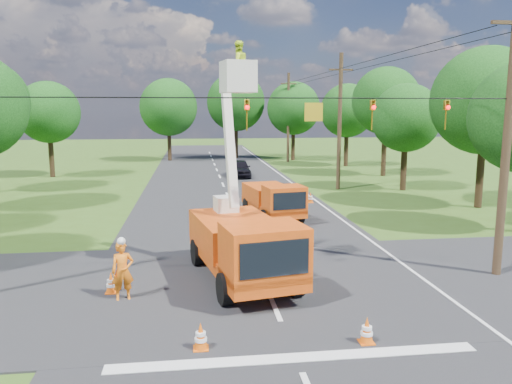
{
  "coord_description": "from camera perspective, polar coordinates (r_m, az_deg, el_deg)",
  "views": [
    {
      "loc": [
        -2.37,
        -14.13,
        5.93
      ],
      "look_at": [
        0.18,
        5.81,
        2.6
      ],
      "focal_mm": 35.0,
      "sensor_mm": 36.0,
      "label": 1
    }
  ],
  "objects": [
    {
      "name": "traffic_cone_4",
      "position": [
        17.13,
        -16.22,
        -9.96
      ],
      "size": [
        0.38,
        0.38,
        0.71
      ],
      "color": "#E65A0C",
      "rests_on": "ground"
    },
    {
      "name": "distant_car",
      "position": [
        44.36,
        -1.89,
        2.72
      ],
      "size": [
        1.92,
        4.57,
        1.54
      ],
      "primitive_type": "imported",
      "rotation": [
        0.0,
        0.0,
        -0.02
      ],
      "color": "black",
      "rests_on": "ground"
    },
    {
      "name": "tree_right_d",
      "position": [
        46.43,
        14.64,
        10.03
      ],
      "size": [
        6.0,
        6.0,
        9.7
      ],
      "color": "#382616",
      "rests_on": "ground"
    },
    {
      "name": "pole_right_near",
      "position": [
        19.47,
        26.81,
        5.98
      ],
      "size": [
        1.8,
        0.3,
        10.0
      ],
      "color": "#4C3823",
      "rests_on": "ground"
    },
    {
      "name": "traffic_cone_2",
      "position": [
        23.83,
        4.65,
        -4.15
      ],
      "size": [
        0.38,
        0.38,
        0.71
      ],
      "color": "#E65A0C",
      "rests_on": "ground"
    },
    {
      "name": "road_main",
      "position": [
        34.72,
        -3.28,
        -0.45
      ],
      "size": [
        12.0,
        100.0,
        0.06
      ],
      "primitive_type": "cube",
      "color": "black",
      "rests_on": "ground"
    },
    {
      "name": "tree_right_b",
      "position": [
        33.06,
        24.75,
        9.43
      ],
      "size": [
        6.4,
        6.4,
        9.65
      ],
      "color": "#382616",
      "rests_on": "ground"
    },
    {
      "name": "road_cross",
      "position": [
        17.35,
        1.01,
        -10.58
      ],
      "size": [
        56.0,
        10.0,
        0.07
      ],
      "primitive_type": "cube",
      "color": "black",
      "rests_on": "ground"
    },
    {
      "name": "stop_bar",
      "position": [
        12.66,
        4.59,
        -18.55
      ],
      "size": [
        9.0,
        0.45,
        0.02
      ],
      "primitive_type": "cube",
      "color": "silver",
      "rests_on": "ground"
    },
    {
      "name": "tree_far_c",
      "position": [
        59.33,
        4.31,
        9.5
      ],
      "size": [
        6.2,
        6.2,
        9.18
      ],
      "color": "#382616",
      "rests_on": "ground"
    },
    {
      "name": "pole_right_far",
      "position": [
        57.18,
        3.71,
        8.56
      ],
      "size": [
        1.8,
        0.3,
        10.0
      ],
      "color": "#4C3823",
      "rests_on": "ground"
    },
    {
      "name": "bucket_truck",
      "position": [
        17.25,
        -1.48,
        -4.77
      ],
      "size": [
        3.65,
        6.97,
        8.2
      ],
      "rotation": [
        0.0,
        0.0,
        0.19
      ],
      "color": "#E34D10",
      "rests_on": "ground"
    },
    {
      "name": "traffic_cone_0",
      "position": [
        12.96,
        -6.34,
        -16.1
      ],
      "size": [
        0.38,
        0.38,
        0.71
      ],
      "color": "#E65A0C",
      "rests_on": "ground"
    },
    {
      "name": "tree_left_f",
      "position": [
        47.78,
        -22.63,
        8.4
      ],
      "size": [
        5.4,
        5.4,
        8.4
      ],
      "color": "#382616",
      "rests_on": "ground"
    },
    {
      "name": "traffic_cone_3",
      "position": [
        26.22,
        1.76,
        -2.87
      ],
      "size": [
        0.38,
        0.38,
        0.71
      ],
      "color": "#E65A0C",
      "rests_on": "ground"
    },
    {
      "name": "tree_right_c",
      "position": [
        38.43,
        16.78,
        8.09
      ],
      "size": [
        5.0,
        5.0,
        7.83
      ],
      "color": "#382616",
      "rests_on": "ground"
    },
    {
      "name": "ground",
      "position": [
        34.72,
        -3.28,
        -0.45
      ],
      "size": [
        140.0,
        140.0,
        0.0
      ],
      "primitive_type": "plane",
      "color": "#365419",
      "rests_on": "ground"
    },
    {
      "name": "tree_far_b",
      "position": [
        61.37,
        -2.31,
        10.21
      ],
      "size": [
        7.0,
        7.0,
        10.32
      ],
      "color": "#382616",
      "rests_on": "ground"
    },
    {
      "name": "tree_right_e",
      "position": [
        53.63,
        10.39,
        9.12
      ],
      "size": [
        5.6,
        5.6,
        8.63
      ],
      "color": "#382616",
      "rests_on": "ground"
    },
    {
      "name": "traffic_cone_7",
      "position": [
        32.13,
        6.24,
        -0.64
      ],
      "size": [
        0.38,
        0.38,
        0.71
      ],
      "color": "#E65A0C",
      "rests_on": "ground"
    },
    {
      "name": "second_truck",
      "position": [
        27.36,
        2.0,
        -0.83
      ],
      "size": [
        2.91,
        5.75,
        2.06
      ],
      "rotation": [
        0.0,
        0.0,
        0.17
      ],
      "color": "#E34D10",
      "rests_on": "ground"
    },
    {
      "name": "tree_far_a",
      "position": [
        59.19,
        -9.98,
        9.51
      ],
      "size": [
        6.6,
        6.6,
        9.5
      ],
      "color": "#382616",
      "rests_on": "ground"
    },
    {
      "name": "traffic_cone_1",
      "position": [
        13.49,
        12.54,
        -15.22
      ],
      "size": [
        0.38,
        0.38,
        0.71
      ],
      "color": "#E65A0C",
      "rests_on": "ground"
    },
    {
      "name": "ground_worker",
      "position": [
        16.29,
        -15.0,
        -8.74
      ],
      "size": [
        0.77,
        0.59,
        1.89
      ],
      "primitive_type": "imported",
      "rotation": [
        0.0,
        0.0,
        0.22
      ],
      "color": "orange",
      "rests_on": "ground"
    },
    {
      "name": "edge_line",
      "position": [
        35.55,
        5.77,
        -0.25
      ],
      "size": [
        0.12,
        90.0,
        0.02
      ],
      "primitive_type": "cube",
      "color": "silver",
      "rests_on": "ground"
    },
    {
      "name": "signal_span",
      "position": [
        16.77,
        8.72,
        9.13
      ],
      "size": [
        18.0,
        0.29,
        1.07
      ],
      "color": "black",
      "rests_on": "ground"
    },
    {
      "name": "pole_right_mid",
      "position": [
        37.74,
        9.54,
        8.02
      ],
      "size": [
        1.8,
        0.3,
        10.0
      ],
      "color": "#4C3823",
      "rests_on": "ground"
    }
  ]
}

